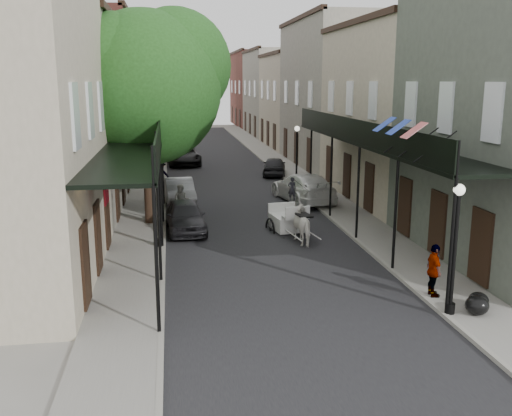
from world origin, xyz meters
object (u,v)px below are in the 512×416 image
object	(u,v)px
lamppost_right_far	(297,155)
car_right_near	(303,187)
tree_near	(154,82)
horse	(305,225)
tree_far	(158,91)
car_left_mid	(180,192)
lamppost_left	(158,198)
pedestrian_sidewalk_right	(434,271)
carriage	(285,208)
car_right_far	(274,166)
pedestrian_walking	(182,201)
lamppost_right_near	(455,248)
car_left_near	(185,216)
pedestrian_sidewalk_left	(160,176)
car_left_far	(183,155)

from	to	relation	value
lamppost_right_far	car_right_near	distance (m)	4.22
tree_near	horse	bearing A→B (deg)	-34.91
tree_far	car_left_mid	distance (m)	11.24
lamppost_left	pedestrian_sidewalk_right	bearing A→B (deg)	-38.90
carriage	car_right_far	size ratio (longest dim) A/B	0.65
lamppost_left	pedestrian_sidewalk_right	size ratio (longest dim) A/B	2.27
car_right_far	car_left_mid	bearing A→B (deg)	63.33
horse	pedestrian_walking	distance (m)	7.27
lamppost_right_near	carriage	size ratio (longest dim) A/B	1.47
lamppost_right_near	car_left_mid	distance (m)	17.84
car_left_near	car_right_near	world-z (taller)	car_right_near
lamppost_left	carriage	bearing A→B (deg)	22.75
tree_near	car_right_far	bearing A→B (deg)	58.49
tree_far	car_right_near	bearing A→B (deg)	-52.37
car_left_mid	car_right_far	size ratio (longest dim) A/B	1.08
lamppost_left	car_right_near	bearing A→B (deg)	46.09
pedestrian_walking	car_right_near	size ratio (longest dim) A/B	0.30
lamppost_left	car_left_mid	size ratio (longest dim) A/B	0.89
tree_far	pedestrian_walking	size ratio (longest dim) A/B	5.33
pedestrian_sidewalk_left	car_left_far	world-z (taller)	pedestrian_sidewalk_left
car_left_far	lamppost_left	bearing A→B (deg)	-98.13
pedestrian_walking	car_left_mid	bearing A→B (deg)	105.05
carriage	lamppost_right_far	bearing A→B (deg)	65.64
car_right_far	horse	bearing A→B (deg)	95.16
lamppost_right_near	lamppost_left	xyz separation A→B (m)	(-8.20, 8.00, 0.00)
tree_far	pedestrian_sidewalk_right	xyz separation A→B (m)	(8.45, -24.87, -4.90)
horse	pedestrian_sidewalk_left	world-z (taller)	pedestrian_sidewalk_left
lamppost_right_near	horse	world-z (taller)	lamppost_right_near
lamppost_right_far	car_right_near	world-z (taller)	lamppost_right_far
car_right_near	tree_far	bearing A→B (deg)	-61.91
horse	car_right_near	bearing A→B (deg)	-111.68
carriage	pedestrian_sidewalk_left	size ratio (longest dim) A/B	1.34
car_left_mid	car_left_far	size ratio (longest dim) A/B	0.78
carriage	car_left_near	world-z (taller)	carriage
lamppost_right_near	pedestrian_walking	xyz separation A→B (m)	(-7.21, 13.37, -1.24)
car_left_far	car_right_far	xyz separation A→B (m)	(6.20, -6.24, -0.09)
horse	car_left_mid	world-z (taller)	horse
lamppost_left	carriage	distance (m)	6.09
tree_far	lamppost_right_near	size ratio (longest dim) A/B	2.32
pedestrian_sidewalk_left	pedestrian_sidewalk_right	world-z (taller)	pedestrian_sidewalk_left
lamppost_left	car_left_far	size ratio (longest dim) A/B	0.69
lamppost_left	lamppost_right_far	bearing A→B (deg)	55.65
carriage	pedestrian_sidewalk_left	world-z (taller)	carriage
carriage	pedestrian_sidewalk_right	size ratio (longest dim) A/B	1.54
pedestrian_sidewalk_right	lamppost_left	bearing A→B (deg)	56.05
car_left_mid	car_right_far	distance (m)	10.98
tree_near	car_left_near	xyz separation A→B (m)	(1.19, -1.63, -5.80)
tree_near	lamppost_right_far	xyz separation A→B (m)	(8.30, 7.82, -4.44)
horse	pedestrian_sidewalk_right	distance (m)	7.12
tree_near	pedestrian_sidewalk_right	size ratio (longest dim) A/B	5.89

